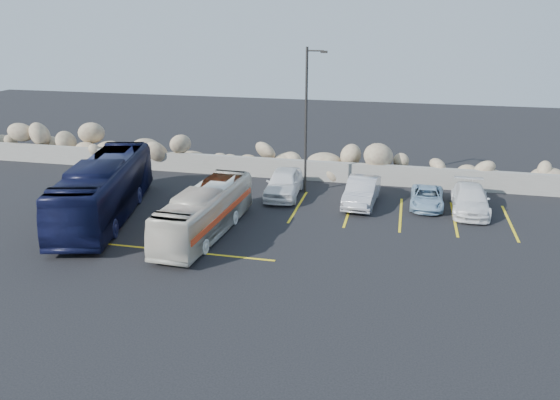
% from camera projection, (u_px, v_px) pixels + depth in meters
% --- Properties ---
extents(ground, '(90.00, 90.00, 0.00)m').
position_uv_depth(ground, '(205.00, 256.00, 22.84)').
color(ground, black).
rests_on(ground, ground).
extents(seawall, '(60.00, 0.40, 1.20)m').
position_uv_depth(seawall, '(273.00, 168.00, 33.71)').
color(seawall, gray).
rests_on(seawall, ground).
extents(riprap_pile, '(54.00, 2.80, 2.60)m').
position_uv_depth(riprap_pile, '(277.00, 152.00, 34.59)').
color(riprap_pile, '#9D8267').
rests_on(riprap_pile, ground).
extents(parking_lines, '(18.16, 9.36, 0.01)m').
position_uv_depth(parking_lines, '(333.00, 219.00, 26.97)').
color(parking_lines, yellow).
rests_on(parking_lines, ground).
extents(lamppost, '(1.14, 0.18, 8.00)m').
position_uv_depth(lamppost, '(307.00, 117.00, 29.67)').
color(lamppost, '#2C2A27').
rests_on(lamppost, ground).
extents(vintage_bus, '(2.22, 7.99, 2.20)m').
position_uv_depth(vintage_bus, '(205.00, 212.00, 24.77)').
color(vintage_bus, silver).
rests_on(vintage_bus, ground).
extents(tour_coach, '(4.90, 10.74, 2.91)m').
position_uv_depth(tour_coach, '(104.00, 189.00, 26.81)').
color(tour_coach, black).
rests_on(tour_coach, ground).
extents(car_a, '(2.04, 4.52, 1.51)m').
position_uv_depth(car_a, '(284.00, 183.00, 30.20)').
color(car_a, white).
rests_on(car_a, ground).
extents(car_b, '(1.77, 4.39, 1.42)m').
position_uv_depth(car_b, '(362.00, 191.00, 28.89)').
color(car_b, '#BBBABF').
rests_on(car_b, ground).
extents(car_c, '(1.92, 4.46, 1.28)m').
position_uv_depth(car_c, '(470.00, 199.00, 27.86)').
color(car_c, white).
rests_on(car_c, ground).
extents(car_d, '(1.76, 3.66, 1.00)m').
position_uv_depth(car_d, '(427.00, 197.00, 28.58)').
color(car_d, '#92B4CF').
rests_on(car_d, ground).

